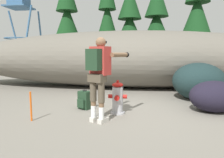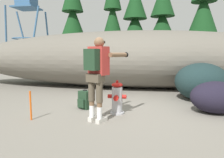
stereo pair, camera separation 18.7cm
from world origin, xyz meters
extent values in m
cube|color=slate|center=(0.00, 0.00, -0.02)|extent=(56.00, 56.00, 0.04)
ellipsoid|color=#666056|center=(0.00, 3.72, 1.13)|extent=(14.47, 3.20, 2.25)
cylinder|color=#B2B2B7|center=(-0.04, -0.10, 0.02)|extent=(0.32, 0.32, 0.04)
cylinder|color=#B2B2B7|center=(-0.04, -0.10, 0.33)|extent=(0.24, 0.24, 0.57)
ellipsoid|color=red|center=(-0.04, -0.10, 0.66)|extent=(0.25, 0.25, 0.10)
cylinder|color=red|center=(-0.04, -0.10, 0.74)|extent=(0.06, 0.06, 0.05)
cylinder|color=red|center=(-0.21, -0.10, 0.39)|extent=(0.09, 0.09, 0.09)
cylinder|color=red|center=(0.12, -0.10, 0.39)|extent=(0.09, 0.09, 0.09)
cylinder|color=red|center=(-0.04, -0.26, 0.39)|extent=(0.11, 0.09, 0.11)
cube|color=beige|center=(-0.44, -0.66, 0.04)|extent=(0.21, 0.28, 0.09)
cylinder|color=white|center=(-0.47, -0.71, 0.21)|extent=(0.10, 0.10, 0.24)
cylinder|color=brown|center=(-0.47, -0.71, 0.37)|extent=(0.10, 0.10, 0.09)
cylinder|color=brown|center=(-0.47, -0.71, 0.63)|extent=(0.13, 0.13, 0.42)
cube|color=beige|center=(-0.26, -0.75, 0.04)|extent=(0.21, 0.28, 0.09)
cylinder|color=white|center=(-0.29, -0.80, 0.21)|extent=(0.10, 0.10, 0.24)
cylinder|color=brown|center=(-0.29, -0.80, 0.37)|extent=(0.10, 0.10, 0.09)
cylinder|color=brown|center=(-0.29, -0.80, 0.63)|extent=(0.13, 0.13, 0.42)
cube|color=brown|center=(-0.38, -0.76, 0.89)|extent=(0.38, 0.32, 0.16)
cube|color=#B2332D|center=(-0.33, -0.66, 1.21)|extent=(0.43, 0.38, 0.55)
cube|color=#1E3823|center=(-0.42, -0.84, 1.24)|extent=(0.32, 0.27, 0.40)
sphere|color=brown|center=(-0.32, -0.64, 1.57)|extent=(0.20, 0.20, 0.20)
cube|color=black|center=(-0.28, -0.57, 1.57)|extent=(0.14, 0.09, 0.04)
cylinder|color=brown|center=(-0.36, -0.23, 1.33)|extent=(0.34, 0.56, 0.09)
sphere|color=black|center=(-0.24, 0.01, 1.33)|extent=(0.11, 0.11, 0.11)
cylinder|color=brown|center=(0.03, -0.43, 1.33)|extent=(0.34, 0.56, 0.09)
sphere|color=black|center=(0.16, -0.19, 1.33)|extent=(0.11, 0.11, 0.11)
cube|color=#1E3823|center=(-0.88, 0.20, 0.22)|extent=(0.36, 0.32, 0.44)
cube|color=#1E3823|center=(-0.95, 0.09, 0.15)|extent=(0.21, 0.16, 0.20)
torus|color=black|center=(-0.88, 0.20, 0.46)|extent=(0.10, 0.10, 0.02)
cube|color=black|center=(-0.76, 0.26, 0.22)|extent=(0.06, 0.05, 0.37)
cube|color=black|center=(-0.90, 0.34, 0.22)|extent=(0.06, 0.05, 0.37)
ellipsoid|color=black|center=(2.18, 0.33, 0.36)|extent=(1.28, 1.09, 0.73)
ellipsoid|color=#1A2C2D|center=(2.16, 1.61, 0.54)|extent=(2.07, 2.06, 1.09)
cylinder|color=#47331E|center=(-4.45, 9.19, 0.83)|extent=(0.27, 0.27, 1.66)
cone|color=#143D19|center=(-4.45, 9.19, 3.17)|extent=(2.24, 2.24, 3.03)
cylinder|color=#47331E|center=(-1.72, 9.41, 0.82)|extent=(0.22, 0.22, 1.64)
cone|color=#143D19|center=(-1.72, 9.41, 3.21)|extent=(1.85, 1.85, 3.14)
cylinder|color=#47331E|center=(-0.25, 10.01, 0.67)|extent=(0.30, 0.30, 1.35)
cone|color=#143D19|center=(-0.25, 10.01, 2.77)|extent=(2.53, 2.53, 2.84)
cone|color=#143D19|center=(-0.25, 10.01, 4.89)|extent=(1.65, 1.65, 2.36)
cylinder|color=#47331E|center=(1.67, 11.15, 0.73)|extent=(0.32, 0.32, 1.47)
cone|color=#143D19|center=(1.67, 11.15, 3.00)|extent=(2.68, 2.68, 3.07)
cylinder|color=#47331E|center=(3.75, 8.25, 0.87)|extent=(0.26, 0.26, 1.73)
cone|color=#143D19|center=(3.75, 8.25, 3.26)|extent=(2.15, 2.15, 3.06)
cylinder|color=#386089|center=(-9.15, 14.86, 2.73)|extent=(0.97, 0.97, 5.50)
cylinder|color=#386089|center=(-11.82, 14.86, 2.73)|extent=(0.97, 0.97, 5.50)
cylinder|color=#386089|center=(-9.15, 12.19, 2.73)|extent=(0.97, 0.97, 5.50)
torus|color=#386089|center=(-10.49, 13.52, 2.73)|extent=(2.87, 2.87, 0.10)
cube|color=#386089|center=(-10.49, 13.52, 5.53)|extent=(2.13, 2.13, 0.12)
cylinder|color=#E55914|center=(-1.72, -0.83, 0.30)|extent=(0.04, 0.04, 0.60)
camera|label=1|loc=(0.41, -4.61, 1.36)|focal=32.89mm
camera|label=2|loc=(0.60, -4.58, 1.36)|focal=32.89mm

